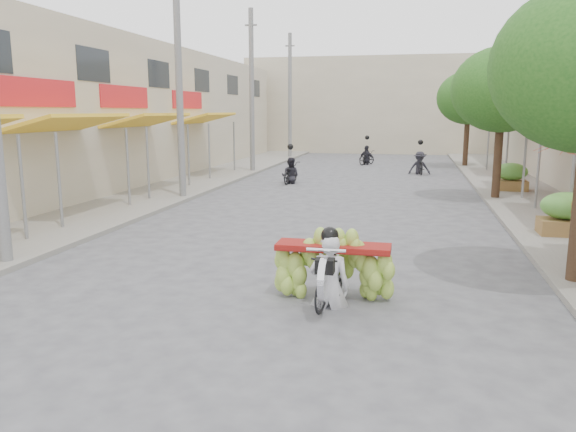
# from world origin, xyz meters

# --- Properties ---
(ground) EXTENTS (120.00, 120.00, 0.00)m
(ground) POSITION_xyz_m (0.00, 0.00, 0.00)
(ground) COLOR #57575C
(ground) RESTS_ON ground
(sidewalk_left) EXTENTS (4.00, 60.00, 0.12)m
(sidewalk_left) POSITION_xyz_m (-7.00, 15.00, 0.06)
(sidewalk_left) COLOR gray
(sidewalk_left) RESTS_ON ground
(sidewalk_right) EXTENTS (4.00, 60.00, 0.12)m
(sidewalk_right) POSITION_xyz_m (7.00, 15.00, 0.06)
(sidewalk_right) COLOR gray
(sidewalk_right) RESTS_ON ground
(shophouse_row_left) EXTENTS (9.77, 40.00, 6.00)m
(shophouse_row_left) POSITION_xyz_m (-11.98, 13.98, 3.00)
(shophouse_row_left) COLOR #BDB195
(shophouse_row_left) RESTS_ON ground
(far_building) EXTENTS (20.00, 6.00, 7.00)m
(far_building) POSITION_xyz_m (0.00, 38.00, 3.50)
(far_building) COLOR #BDB195
(far_building) RESTS_ON ground
(utility_pole_mid) EXTENTS (0.60, 0.24, 8.00)m
(utility_pole_mid) POSITION_xyz_m (-5.40, 12.00, 4.03)
(utility_pole_mid) COLOR slate
(utility_pole_mid) RESTS_ON ground
(utility_pole_far) EXTENTS (0.60, 0.24, 8.00)m
(utility_pole_far) POSITION_xyz_m (-5.40, 21.00, 4.03)
(utility_pole_far) COLOR slate
(utility_pole_far) RESTS_ON ground
(utility_pole_back) EXTENTS (0.60, 0.24, 8.00)m
(utility_pole_back) POSITION_xyz_m (-5.40, 30.00, 4.03)
(utility_pole_back) COLOR slate
(utility_pole_back) RESTS_ON ground
(street_tree_mid) EXTENTS (3.40, 3.40, 5.25)m
(street_tree_mid) POSITION_xyz_m (5.40, 14.00, 3.78)
(street_tree_mid) COLOR #3A2719
(street_tree_mid) RESTS_ON ground
(street_tree_far) EXTENTS (3.40, 3.40, 5.25)m
(street_tree_far) POSITION_xyz_m (5.40, 26.00, 3.78)
(street_tree_far) COLOR #3A2719
(street_tree_far) RESTS_ON ground
(produce_crate_mid) EXTENTS (1.20, 0.88, 1.16)m
(produce_crate_mid) POSITION_xyz_m (6.20, 8.00, 0.71)
(produce_crate_mid) COLOR olive
(produce_crate_mid) RESTS_ON ground
(produce_crate_far) EXTENTS (1.20, 0.88, 1.16)m
(produce_crate_far) POSITION_xyz_m (6.20, 16.00, 0.71)
(produce_crate_far) COLOR olive
(produce_crate_far) RESTS_ON ground
(banana_motorbike) EXTENTS (2.20, 1.76, 2.20)m
(banana_motorbike) POSITION_xyz_m (1.29, 2.24, 0.74)
(banana_motorbike) COLOR black
(banana_motorbike) RESTS_ON ground
(pedestrian) EXTENTS (0.81, 0.50, 1.61)m
(pedestrian) POSITION_xyz_m (6.28, 16.74, 0.92)
(pedestrian) COLOR white
(pedestrian) RESTS_ON ground
(bg_motorbike_a) EXTENTS (0.83, 1.67, 1.95)m
(bg_motorbike_a) POSITION_xyz_m (-2.59, 17.12, 0.74)
(bg_motorbike_a) COLOR black
(bg_motorbike_a) RESTS_ON ground
(bg_motorbike_b) EXTENTS (1.12, 1.90, 1.95)m
(bg_motorbike_b) POSITION_xyz_m (2.90, 21.99, 0.83)
(bg_motorbike_b) COLOR black
(bg_motorbike_b) RESTS_ON ground
(bg_motorbike_c) EXTENTS (1.13, 1.55, 1.95)m
(bg_motorbike_c) POSITION_xyz_m (-0.06, 26.45, 0.83)
(bg_motorbike_c) COLOR black
(bg_motorbike_c) RESTS_ON ground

